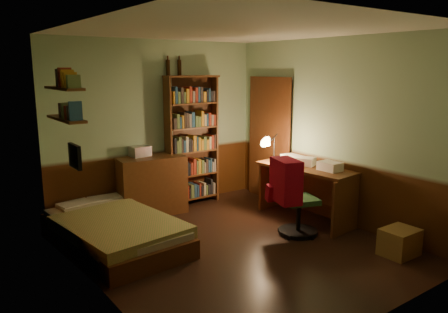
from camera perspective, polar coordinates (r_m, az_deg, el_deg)
floor at (r=5.55m, az=1.55°, el=-11.73°), size 3.50×4.00×0.02m
ceiling at (r=5.12m, az=1.72°, el=16.34°), size 3.50×4.00×0.02m
wall_back at (r=6.86m, az=-8.71°, el=4.00°), size 3.50×0.02×2.60m
wall_left at (r=4.35m, az=-17.07°, el=-0.66°), size 0.02×4.00×2.60m
wall_right at (r=6.39m, az=14.24°, el=3.25°), size 0.02×4.00×2.60m
wall_front at (r=3.82m, az=20.40°, el=-2.51°), size 3.50×0.02×2.60m
doorway at (r=7.30m, az=6.08°, el=2.14°), size 0.06×0.90×2.00m
door_trim at (r=7.27m, az=5.88°, el=2.11°), size 0.02×0.98×2.08m
bed at (r=5.68m, az=-14.27°, el=-8.11°), size 1.24×2.14×0.61m
dresser at (r=6.70m, az=-9.44°, el=-3.71°), size 1.04×0.61×0.88m
mini_stereo at (r=6.65m, az=-10.91°, el=0.69°), size 0.30×0.24×0.15m
bookshelf at (r=7.02m, az=-4.21°, el=2.06°), size 0.91×0.38×2.06m
bottle_left at (r=6.84m, az=-7.33°, el=11.44°), size 0.07×0.07×0.24m
bottle_right at (r=6.94m, az=-5.85°, el=11.49°), size 0.08×0.08×0.24m
desk at (r=6.48m, az=10.61°, el=-4.69°), size 0.76×1.53×0.79m
paper_stack at (r=6.44m, az=10.43°, el=-0.62°), size 0.32×0.36×0.12m
desk_lamp at (r=6.65m, az=6.59°, el=1.78°), size 0.21×0.21×0.55m
office_chair at (r=5.87m, az=9.76°, el=-5.96°), size 0.53×0.50×0.87m
red_jacket at (r=5.80m, az=8.36°, el=1.16°), size 0.26×0.48×0.56m
wall_shelf_lower at (r=5.37m, az=-19.94°, el=4.64°), size 0.20×0.90×0.03m
wall_shelf_upper at (r=5.35m, az=-20.19°, el=8.36°), size 0.20×0.90×0.03m
framed_picture at (r=4.93m, az=-18.90°, el=0.02°), size 0.04×0.32×0.26m
cardboard_box_a at (r=5.65m, az=21.95°, el=-10.32°), size 0.43×0.34×0.32m
cardboard_box_b at (r=5.82m, az=21.64°, el=-10.19°), size 0.31×0.26×0.21m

